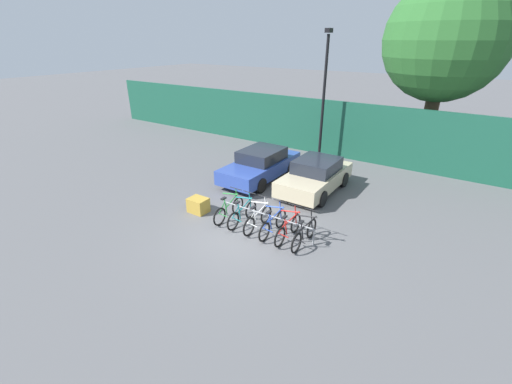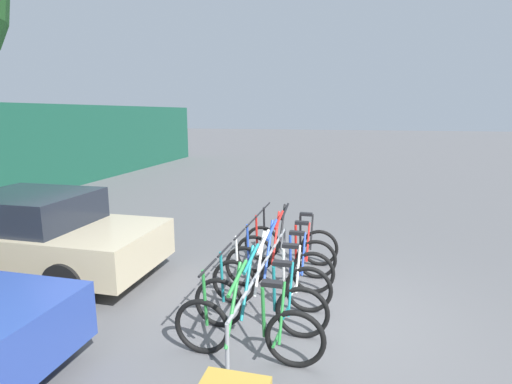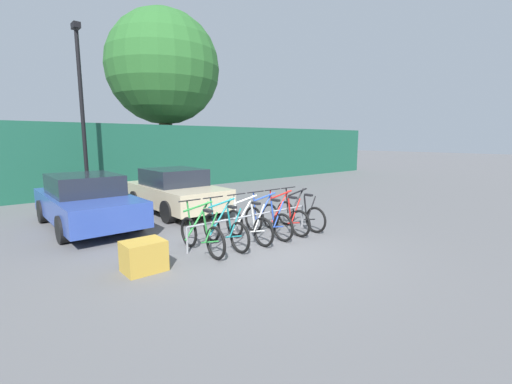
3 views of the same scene
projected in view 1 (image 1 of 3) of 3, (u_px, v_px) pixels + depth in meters
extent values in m
plane|color=#59595B|center=(245.00, 234.00, 11.41)|extent=(120.00, 120.00, 0.00)
cube|color=#19513D|center=(349.00, 131.00, 17.98)|extent=(36.00, 0.16, 2.98)
cylinder|color=gray|center=(267.00, 215.00, 11.48)|extent=(3.49, 0.04, 0.04)
cylinder|color=gray|center=(226.00, 209.00, 12.47)|extent=(0.04, 0.04, 0.55)
cylinder|color=gray|center=(313.00, 237.00, 10.70)|extent=(0.04, 0.04, 0.55)
torus|color=black|center=(220.00, 217.00, 11.81)|extent=(0.06, 0.66, 0.66)
torus|color=black|center=(238.00, 205.00, 12.61)|extent=(0.06, 0.66, 0.66)
cylinder|color=#288438|center=(231.00, 201.00, 12.20)|extent=(0.60, 0.04, 0.76)
cylinder|color=#288438|center=(230.00, 194.00, 12.03)|extent=(0.68, 0.04, 0.16)
cylinder|color=#288438|center=(226.00, 206.00, 11.97)|extent=(0.14, 0.04, 0.63)
cylinder|color=#288438|center=(222.00, 208.00, 11.81)|extent=(0.32, 0.03, 0.58)
cylinder|color=#288438|center=(223.00, 215.00, 11.98)|extent=(0.40, 0.03, 0.08)
cylinder|color=#288438|center=(237.00, 197.00, 12.43)|extent=(0.12, 0.04, 0.69)
cylinder|color=black|center=(236.00, 189.00, 12.25)|extent=(0.52, 0.03, 0.03)
cube|color=black|center=(224.00, 198.00, 11.76)|extent=(0.10, 0.22, 0.05)
torus|color=black|center=(233.00, 221.00, 11.51)|extent=(0.06, 0.66, 0.66)
torus|color=black|center=(251.00, 209.00, 12.31)|extent=(0.06, 0.66, 0.66)
cylinder|color=#197A7F|center=(245.00, 205.00, 11.90)|extent=(0.60, 0.04, 0.76)
cylinder|color=#197A7F|center=(244.00, 198.00, 11.73)|extent=(0.68, 0.04, 0.16)
cylinder|color=#197A7F|center=(239.00, 211.00, 11.67)|extent=(0.14, 0.04, 0.63)
cylinder|color=#197A7F|center=(236.00, 212.00, 11.51)|extent=(0.32, 0.03, 0.58)
cylinder|color=#197A7F|center=(237.00, 220.00, 11.68)|extent=(0.40, 0.03, 0.08)
cylinder|color=#197A7F|center=(250.00, 201.00, 12.14)|extent=(0.12, 0.04, 0.69)
cylinder|color=black|center=(249.00, 192.00, 11.95)|extent=(0.52, 0.03, 0.03)
cube|color=black|center=(237.00, 203.00, 11.46)|extent=(0.10, 0.22, 0.05)
torus|color=black|center=(249.00, 227.00, 11.18)|extent=(0.06, 0.66, 0.66)
torus|color=black|center=(266.00, 214.00, 11.98)|extent=(0.06, 0.66, 0.66)
cylinder|color=silver|center=(260.00, 210.00, 11.57)|extent=(0.60, 0.04, 0.76)
cylinder|color=silver|center=(260.00, 202.00, 11.40)|extent=(0.68, 0.04, 0.16)
cylinder|color=silver|center=(255.00, 216.00, 11.34)|extent=(0.14, 0.04, 0.63)
cylinder|color=silver|center=(251.00, 217.00, 11.18)|extent=(0.32, 0.03, 0.58)
cylinder|color=silver|center=(252.00, 225.00, 11.34)|extent=(0.40, 0.03, 0.08)
cylinder|color=silver|center=(266.00, 206.00, 11.80)|extent=(0.12, 0.04, 0.69)
cylinder|color=black|center=(265.00, 197.00, 11.62)|extent=(0.52, 0.03, 0.03)
cube|color=black|center=(253.00, 207.00, 11.13)|extent=(0.10, 0.22, 0.05)
torus|color=black|center=(264.00, 232.00, 10.88)|extent=(0.06, 0.66, 0.66)
torus|color=black|center=(281.00, 219.00, 11.67)|extent=(0.06, 0.66, 0.66)
cylinder|color=#284CB7|center=(276.00, 215.00, 11.26)|extent=(0.60, 0.04, 0.76)
cylinder|color=#284CB7|center=(275.00, 207.00, 11.10)|extent=(0.68, 0.04, 0.16)
cylinder|color=#284CB7|center=(270.00, 220.00, 11.04)|extent=(0.14, 0.04, 0.63)
cylinder|color=#284CB7|center=(267.00, 222.00, 10.87)|extent=(0.32, 0.03, 0.58)
cylinder|color=#284CB7|center=(268.00, 230.00, 11.04)|extent=(0.40, 0.03, 0.08)
cylinder|color=#284CB7|center=(281.00, 210.00, 11.50)|extent=(0.12, 0.04, 0.69)
cylinder|color=black|center=(280.00, 201.00, 11.32)|extent=(0.52, 0.03, 0.03)
cube|color=black|center=(269.00, 212.00, 10.83)|extent=(0.10, 0.22, 0.05)
torus|color=black|center=(280.00, 237.00, 10.59)|extent=(0.06, 0.66, 0.66)
torus|color=black|center=(296.00, 223.00, 11.38)|extent=(0.06, 0.66, 0.66)
cylinder|color=red|center=(291.00, 219.00, 10.97)|extent=(0.60, 0.04, 0.76)
cylinder|color=red|center=(290.00, 211.00, 10.81)|extent=(0.68, 0.04, 0.16)
cylinder|color=red|center=(286.00, 225.00, 10.75)|extent=(0.14, 0.04, 0.63)
cylinder|color=red|center=(282.00, 227.00, 10.58)|extent=(0.32, 0.03, 0.58)
cylinder|color=red|center=(283.00, 235.00, 10.75)|extent=(0.40, 0.03, 0.08)
cylinder|color=red|center=(296.00, 215.00, 11.21)|extent=(0.12, 0.04, 0.69)
cylinder|color=black|center=(296.00, 205.00, 11.03)|extent=(0.52, 0.03, 0.03)
cube|color=black|center=(285.00, 217.00, 10.54)|extent=(0.10, 0.22, 0.05)
torus|color=black|center=(296.00, 243.00, 10.30)|extent=(0.06, 0.66, 0.66)
torus|color=black|center=(311.00, 228.00, 11.09)|extent=(0.06, 0.66, 0.66)
cylinder|color=black|center=(307.00, 224.00, 10.68)|extent=(0.60, 0.04, 0.76)
cylinder|color=black|center=(307.00, 216.00, 10.51)|extent=(0.68, 0.04, 0.16)
cylinder|color=black|center=(302.00, 231.00, 10.45)|extent=(0.14, 0.04, 0.63)
cylinder|color=black|center=(299.00, 233.00, 10.29)|extent=(0.32, 0.03, 0.58)
cylinder|color=black|center=(299.00, 241.00, 10.46)|extent=(0.40, 0.03, 0.08)
cylinder|color=black|center=(312.00, 220.00, 10.92)|extent=(0.12, 0.04, 0.69)
cylinder|color=black|center=(312.00, 210.00, 10.73)|extent=(0.52, 0.03, 0.03)
cube|color=black|center=(301.00, 222.00, 10.24)|extent=(0.10, 0.22, 0.05)
cube|color=#2D479E|center=(260.00, 167.00, 15.64)|extent=(1.80, 4.40, 0.62)
cube|color=#1E232D|center=(262.00, 155.00, 15.49)|extent=(1.58, 2.03, 0.52)
cylinder|color=black|center=(260.00, 161.00, 17.14)|extent=(0.20, 0.64, 0.64)
cylinder|color=black|center=(290.00, 168.00, 16.27)|extent=(0.20, 0.64, 0.64)
cylinder|color=black|center=(229.00, 177.00, 15.21)|extent=(0.20, 0.64, 0.64)
cylinder|color=black|center=(261.00, 185.00, 14.34)|extent=(0.20, 0.64, 0.64)
cube|color=#C1B28E|center=(315.00, 179.00, 14.38)|extent=(1.80, 4.03, 0.62)
cube|color=#1E232D|center=(317.00, 165.00, 14.22)|extent=(1.58, 1.86, 0.52)
cylinder|color=black|center=(308.00, 172.00, 15.80)|extent=(0.20, 0.64, 0.64)
cylinder|color=black|center=(344.00, 180.00, 14.93)|extent=(0.20, 0.64, 0.64)
cylinder|color=black|center=(283.00, 189.00, 14.03)|extent=(0.20, 0.64, 0.64)
cylinder|color=black|center=(322.00, 199.00, 13.16)|extent=(0.20, 0.64, 0.64)
cylinder|color=black|center=(323.00, 101.00, 17.17)|extent=(0.14, 0.14, 6.14)
cube|color=black|center=(329.00, 30.00, 15.85)|extent=(0.24, 0.44, 0.20)
cube|color=#B28C33|center=(198.00, 205.00, 12.75)|extent=(0.70, 0.56, 0.55)
cylinder|color=brown|center=(428.00, 125.00, 17.43)|extent=(0.67, 0.67, 3.78)
sphere|color=#286028|center=(446.00, 40.00, 15.79)|extent=(5.59, 5.59, 5.59)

